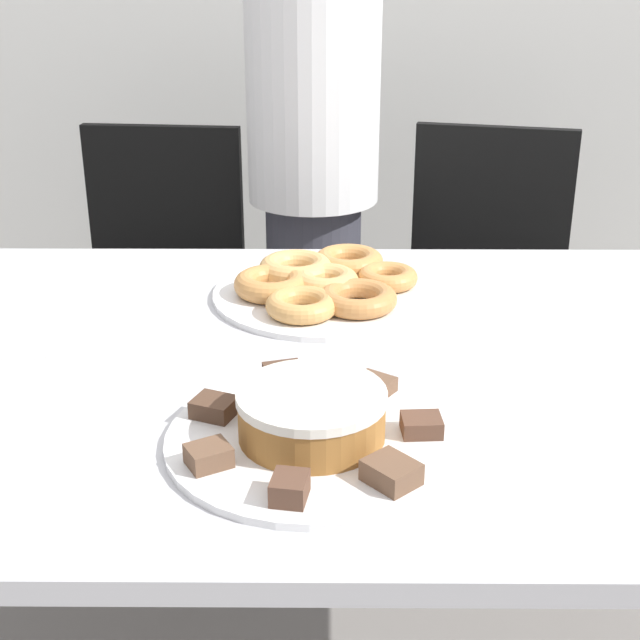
{
  "coord_description": "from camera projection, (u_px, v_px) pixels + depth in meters",
  "views": [
    {
      "loc": [
        0.03,
        -1.18,
        1.32
      ],
      "look_at": [
        0.02,
        -0.0,
        0.82
      ],
      "focal_mm": 50.0,
      "sensor_mm": 36.0,
      "label": 1
    }
  ],
  "objects": [
    {
      "name": "frosted_cake",
      "position": [
        312.0,
        414.0,
        1.07
      ],
      "size": [
        0.18,
        0.18,
        0.06
      ],
      "color": "#9E662D",
      "rests_on": "plate_cake"
    },
    {
      "name": "office_chair_right",
      "position": [
        480.0,
        327.0,
        2.22
      ],
      "size": [
        0.53,
        0.53,
        0.9
      ],
      "rotation": [
        0.0,
        0.0,
        -0.24
      ],
      "color": "black",
      "rests_on": "ground_plane"
    },
    {
      "name": "donut_5",
      "position": [
        302.0,
        305.0,
        1.43
      ],
      "size": [
        0.12,
        0.12,
        0.03
      ],
      "color": "tan",
      "rests_on": "plate_donuts"
    },
    {
      "name": "plate_donuts",
      "position": [
        326.0,
        294.0,
        1.53
      ],
      "size": [
        0.39,
        0.39,
        0.01
      ],
      "color": "white",
      "rests_on": "table"
    },
    {
      "name": "donut_2",
      "position": [
        349.0,
        261.0,
        1.61
      ],
      "size": [
        0.13,
        0.13,
        0.04
      ],
      "color": "#D18E4C",
      "rests_on": "plate_donuts"
    },
    {
      "name": "lamington_1",
      "position": [
        421.0,
        425.0,
        1.08
      ],
      "size": [
        0.05,
        0.04,
        0.02
      ],
      "rotation": [
        0.0,
        0.0,
        6.34
      ],
      "color": "brown",
      "rests_on": "plate_cake"
    },
    {
      "name": "donut_3",
      "position": [
        296.0,
        269.0,
        1.57
      ],
      "size": [
        0.13,
        0.13,
        0.04
      ],
      "color": "#E5AD66",
      "rests_on": "plate_donuts"
    },
    {
      "name": "donut_0",
      "position": [
        326.0,
        281.0,
        1.52
      ],
      "size": [
        0.11,
        0.11,
        0.04
      ],
      "color": "#E5AD66",
      "rests_on": "plate_donuts"
    },
    {
      "name": "donut_1",
      "position": [
        388.0,
        277.0,
        1.55
      ],
      "size": [
        0.1,
        0.1,
        0.03
      ],
      "color": "#D18E4C",
      "rests_on": "plate_donuts"
    },
    {
      "name": "lamington_6",
      "position": [
        290.0,
        488.0,
        0.95
      ],
      "size": [
        0.04,
        0.05,
        0.03
      ],
      "rotation": [
        0.0,
        0.0,
        10.83
      ],
      "color": "brown",
      "rests_on": "plate_cake"
    },
    {
      "name": "lamington_2",
      "position": [
        371.0,
        387.0,
        1.18
      ],
      "size": [
        0.07,
        0.08,
        0.02
      ],
      "rotation": [
        0.0,
        0.0,
        7.24
      ],
      "color": "brown",
      "rests_on": "plate_cake"
    },
    {
      "name": "donut_4",
      "position": [
        271.0,
        284.0,
        1.51
      ],
      "size": [
        0.13,
        0.13,
        0.04
      ],
      "color": "#D18E4C",
      "rests_on": "plate_donuts"
    },
    {
      "name": "napkin",
      "position": [
        3.0,
        342.0,
        1.35
      ],
      "size": [
        0.16,
        0.13,
        0.01
      ],
      "color": "white",
      "rests_on": "table"
    },
    {
      "name": "lamington_3",
      "position": [
        285.0,
        378.0,
        1.19
      ],
      "size": [
        0.07,
        0.07,
        0.03
      ],
      "rotation": [
        0.0,
        0.0,
        8.14
      ],
      "color": "#513828",
      "rests_on": "plate_cake"
    },
    {
      "name": "lamington_5",
      "position": [
        209.0,
        456.0,
        1.02
      ],
      "size": [
        0.06,
        0.06,
        0.02
      ],
      "rotation": [
        0.0,
        0.0,
        9.93
      ],
      "color": "brown",
      "rests_on": "plate_cake"
    },
    {
      "name": "table",
      "position": [
        306.0,
        408.0,
        1.34
      ],
      "size": [
        1.56,
        1.0,
        0.76
      ],
      "color": "silver",
      "rests_on": "ground_plane"
    },
    {
      "name": "plate_cake",
      "position": [
        312.0,
        440.0,
        1.08
      ],
      "size": [
        0.36,
        0.36,
        0.01
      ],
      "color": "white",
      "rests_on": "table"
    },
    {
      "name": "donut_6",
      "position": [
        358.0,
        299.0,
        1.45
      ],
      "size": [
        0.13,
        0.13,
        0.03
      ],
      "color": "#C68447",
      "rests_on": "plate_donuts"
    },
    {
      "name": "lamington_0",
      "position": [
        391.0,
        472.0,
        0.98
      ],
      "size": [
        0.07,
        0.07,
        0.03
      ],
      "rotation": [
        0.0,
        0.0,
        5.45
      ],
      "color": "brown",
      "rests_on": "plate_cake"
    },
    {
      "name": "office_chair_left",
      "position": [
        158.0,
        326.0,
        2.23
      ],
      "size": [
        0.48,
        0.48,
        0.9
      ],
      "rotation": [
        0.0,
        0.0,
        -0.09
      ],
      "color": "black",
      "rests_on": "ground_plane"
    },
    {
      "name": "lamington_4",
      "position": [
        214.0,
        407.0,
        1.12
      ],
      "size": [
        0.06,
        0.06,
        0.02
      ],
      "rotation": [
        0.0,
        0.0,
        9.04
      ],
      "color": "#513828",
      "rests_on": "plate_cake"
    },
    {
      "name": "person_standing",
      "position": [
        314.0,
        171.0,
        2.06
      ],
      "size": [
        0.3,
        0.3,
        1.56
      ],
      "color": "#383842",
      "rests_on": "ground_plane"
    }
  ]
}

